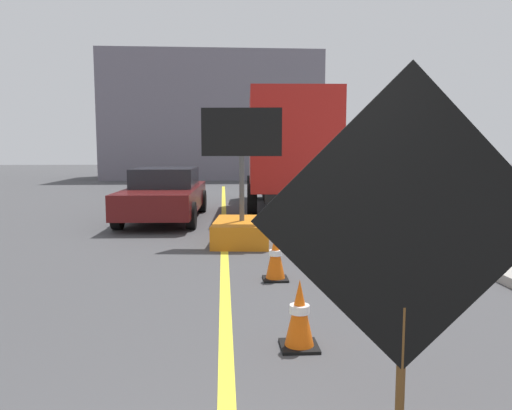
{
  "coord_description": "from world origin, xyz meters",
  "views": [
    {
      "loc": [
        -0.01,
        -0.91,
        1.89
      ],
      "look_at": [
        0.38,
        4.91,
        1.22
      ],
      "focal_mm": 34.4,
      "sensor_mm": 36.0,
      "label": 1
    }
  ],
  "objects": [
    {
      "name": "traffic_cone_near_sign",
      "position": [
        0.7,
        3.55,
        0.33
      ],
      "size": [
        0.36,
        0.36,
        0.67
      ],
      "color": "black",
      "rests_on": "ground"
    },
    {
      "name": "box_truck",
      "position": [
        2.1,
        14.89,
        1.9
      ],
      "size": [
        2.92,
        6.8,
        3.56
      ],
      "color": "black",
      "rests_on": "ground"
    },
    {
      "name": "far_building_block",
      "position": [
        -0.65,
        32.14,
        3.9
      ],
      "size": [
        13.53,
        7.03,
        7.8
      ],
      "primitive_type": "cube",
      "color": "slate",
      "rests_on": "ground"
    },
    {
      "name": "traffic_cone_mid_lane",
      "position": [
        0.73,
        6.0,
        0.35
      ],
      "size": [
        0.36,
        0.36,
        0.7
      ],
      "color": "black",
      "rests_on": "ground"
    },
    {
      "name": "lane_center_stripe",
      "position": [
        0.0,
        6.0,
        0.0
      ],
      "size": [
        0.14,
        36.0,
        0.01
      ],
      "primitive_type": "cube",
      "color": "yellow",
      "rests_on": "ground"
    },
    {
      "name": "pickup_car",
      "position": [
        -1.58,
        12.35,
        0.7
      ],
      "size": [
        2.1,
        4.95,
        1.38
      ],
      "color": "#591414",
      "rests_on": "ground"
    },
    {
      "name": "highway_guide_sign",
      "position": [
        4.43,
        23.31,
        3.42
      ],
      "size": [
        2.78,
        0.33,
        5.0
      ],
      "color": "gray",
      "rests_on": "ground"
    },
    {
      "name": "roadwork_sign",
      "position": [
        0.94,
        1.57,
        1.47
      ],
      "size": [
        1.63,
        0.09,
        2.33
      ],
      "color": "#593819",
      "rests_on": "ground"
    },
    {
      "name": "arrow_board_trailer",
      "position": [
        0.36,
        8.9,
        0.48
      ],
      "size": [
        1.6,
        1.9,
        2.7
      ],
      "color": "orange",
      "rests_on": "ground"
    }
  ]
}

